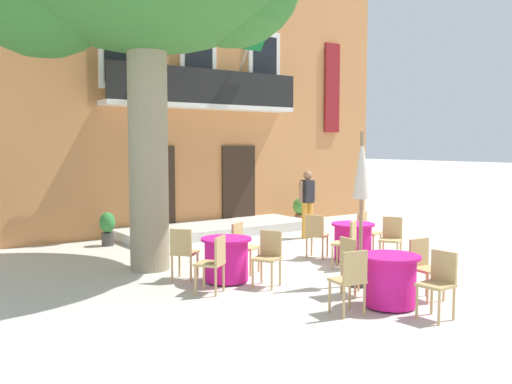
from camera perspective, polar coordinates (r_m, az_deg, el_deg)
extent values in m
plane|color=beige|center=(11.86, 7.55, -6.60)|extent=(120.00, 120.00, 0.00)
cube|color=#CC844C|center=(17.34, -9.21, 9.43)|extent=(13.00, 4.00, 7.50)
cube|color=#332319|center=(14.93, -10.09, 0.18)|extent=(1.10, 0.08, 2.30)
cube|color=#332319|center=(16.22, -1.77, 0.61)|extent=(1.10, 0.08, 2.30)
cube|color=silver|center=(14.70, -13.54, 13.74)|extent=(1.10, 0.08, 1.90)
cube|color=black|center=(14.67, -13.50, 13.75)|extent=(0.84, 0.04, 1.60)
cube|color=silver|center=(15.65, -5.85, 13.29)|extent=(1.10, 0.08, 1.90)
cube|color=black|center=(15.63, -5.79, 13.30)|extent=(0.84, 0.04, 1.60)
cube|color=silver|center=(16.84, 0.83, 12.71)|extent=(1.10, 0.08, 1.90)
cube|color=black|center=(16.82, 0.89, 12.72)|extent=(0.84, 0.04, 1.60)
cube|color=silver|center=(15.27, -5.27, 8.56)|extent=(5.60, 0.65, 0.12)
cube|color=black|center=(15.06, -4.71, 10.56)|extent=(5.60, 0.06, 0.90)
cylinder|color=#B2B2B7|center=(14.71, -9.13, 14.20)|extent=(0.04, 0.95, 1.33)
cube|color=red|center=(14.36, -8.32, 15.65)|extent=(0.60, 0.29, 0.38)
cylinder|color=#B2B2B7|center=(15.91, -1.14, 13.54)|extent=(0.04, 0.95, 1.33)
cube|color=#146B2D|center=(15.60, -0.18, 14.83)|extent=(0.60, 0.29, 0.38)
cylinder|color=#47423D|center=(14.29, -13.43, 9.50)|extent=(0.28, 0.28, 0.27)
ellipsoid|color=#38843D|center=(14.31, -13.46, 10.63)|extent=(0.36, 0.36, 0.30)
cylinder|color=#995638|center=(14.76, -9.24, 9.31)|extent=(0.35, 0.35, 0.22)
ellipsoid|color=#38843D|center=(14.78, -9.25, 10.43)|extent=(0.45, 0.45, 0.36)
cylinder|color=slate|center=(15.30, -5.33, 9.37)|extent=(0.31, 0.31, 0.32)
ellipsoid|color=#2D7533|center=(15.34, -5.34, 10.68)|extent=(0.40, 0.40, 0.39)
cylinder|color=#995638|center=(15.91, -1.70, 9.07)|extent=(0.28, 0.28, 0.23)
ellipsoid|color=#38843D|center=(15.93, -1.70, 9.99)|extent=(0.36, 0.36, 0.28)
cylinder|color=#995638|center=(16.58, 1.65, 8.96)|extent=(0.34, 0.34, 0.27)
ellipsoid|color=#4C8E38|center=(16.61, 1.65, 10.20)|extent=(0.44, 0.44, 0.44)
cube|color=maroon|center=(18.47, 7.68, 10.33)|extent=(0.60, 0.06, 2.80)
cube|color=silver|center=(14.90, -4.04, -3.74)|extent=(5.22, 1.82, 0.25)
cylinder|color=gray|center=(10.66, -10.78, 3.32)|extent=(0.72, 0.72, 4.15)
cylinder|color=#DB1984|center=(11.59, 9.73, -5.04)|extent=(0.74, 0.74, 0.68)
cylinder|color=#DB1984|center=(11.53, 9.75, -3.23)|extent=(0.86, 0.86, 0.04)
cylinder|color=#2D2823|center=(11.65, 9.70, -6.76)|extent=(0.44, 0.44, 0.03)
cylinder|color=tan|center=(11.25, 14.04, -6.16)|extent=(0.04, 0.04, 0.45)
cylinder|color=tan|center=(11.32, 12.34, -6.06)|extent=(0.04, 0.04, 0.45)
cylinder|color=tan|center=(11.58, 14.36, -5.86)|extent=(0.04, 0.04, 0.45)
cylinder|color=tan|center=(11.64, 12.71, -5.76)|extent=(0.04, 0.04, 0.45)
cube|color=tan|center=(11.40, 13.39, -4.75)|extent=(0.55, 0.55, 0.04)
cube|color=tan|center=(11.54, 13.59, -3.48)|extent=(0.22, 0.35, 0.42)
cylinder|color=tan|center=(12.35, 12.42, -5.15)|extent=(0.04, 0.04, 0.45)
cylinder|color=tan|center=(12.05, 11.73, -5.39)|extent=(0.04, 0.04, 0.45)
cylinder|color=tan|center=(12.50, 11.01, -5.01)|extent=(0.04, 0.04, 0.45)
cylinder|color=tan|center=(12.20, 10.29, -5.24)|extent=(0.04, 0.04, 0.45)
cube|color=tan|center=(12.23, 11.38, -4.07)|extent=(0.50, 0.50, 0.04)
cube|color=tan|center=(12.28, 10.64, -2.94)|extent=(0.38, 0.15, 0.42)
cylinder|color=tan|center=(12.02, 5.63, -5.34)|extent=(0.04, 0.04, 0.45)
cylinder|color=tan|center=(11.92, 7.19, -5.43)|extent=(0.04, 0.04, 0.45)
cylinder|color=tan|center=(11.70, 5.12, -5.61)|extent=(0.04, 0.04, 0.45)
cylinder|color=tan|center=(11.60, 6.72, -5.72)|extent=(0.04, 0.04, 0.45)
cube|color=tan|center=(11.77, 6.18, -4.35)|extent=(0.55, 0.55, 0.04)
cube|color=tan|center=(11.56, 5.92, -3.36)|extent=(0.23, 0.35, 0.42)
cylinder|color=tan|center=(10.78, 7.71, -6.54)|extent=(0.04, 0.04, 0.45)
cylinder|color=tan|center=(11.10, 8.17, -6.21)|extent=(0.04, 0.04, 0.45)
cylinder|color=tan|center=(10.70, 9.47, -6.65)|extent=(0.04, 0.04, 0.45)
cylinder|color=tan|center=(11.02, 9.89, -6.32)|extent=(0.04, 0.04, 0.45)
cube|color=tan|center=(10.85, 8.83, -5.16)|extent=(0.55, 0.55, 0.04)
cube|color=tan|center=(10.77, 9.77, -4.01)|extent=(0.34, 0.23, 0.42)
cylinder|color=#DB1984|center=(9.69, -3.01, -6.92)|extent=(0.74, 0.74, 0.68)
cylinder|color=#DB1984|center=(9.62, -3.02, -4.76)|extent=(0.86, 0.86, 0.04)
cylinder|color=#2D2823|center=(9.77, -3.00, -8.96)|extent=(0.44, 0.44, 0.03)
cylinder|color=tan|center=(10.18, -7.73, -7.22)|extent=(0.04, 0.04, 0.45)
cylinder|color=tan|center=(10.06, -5.91, -7.35)|extent=(0.04, 0.04, 0.45)
cylinder|color=tan|center=(9.87, -8.46, -7.61)|extent=(0.04, 0.04, 0.45)
cylinder|color=tan|center=(9.75, -6.59, -7.75)|extent=(0.04, 0.04, 0.45)
cube|color=tan|center=(9.91, -7.19, -6.09)|extent=(0.56, 0.56, 0.04)
cube|color=tan|center=(9.71, -7.58, -4.95)|extent=(0.28, 0.31, 0.42)
cylinder|color=tan|center=(8.96, -6.13, -8.87)|extent=(0.04, 0.04, 0.45)
cylinder|color=tan|center=(9.26, -5.28, -8.41)|extent=(0.04, 0.04, 0.45)
cylinder|color=tan|center=(8.83, -4.09, -9.06)|extent=(0.04, 0.04, 0.45)
cylinder|color=tan|center=(9.13, -3.29, -8.58)|extent=(0.04, 0.04, 0.45)
cube|color=tan|center=(8.99, -4.71, -7.21)|extent=(0.56, 0.56, 0.04)
cube|color=tan|center=(8.88, -3.64, -5.84)|extent=(0.33, 0.26, 0.42)
cylinder|color=tan|center=(9.18, 1.59, -8.51)|extent=(0.04, 0.04, 0.45)
cylinder|color=tan|center=(9.32, -0.34, -8.30)|extent=(0.04, 0.04, 0.45)
cylinder|color=tan|center=(9.48, 2.44, -8.08)|extent=(0.04, 0.04, 0.45)
cylinder|color=tan|center=(9.62, 0.55, -7.89)|extent=(0.04, 0.04, 0.45)
cube|color=tan|center=(9.34, 1.06, -6.73)|extent=(0.54, 0.54, 0.04)
cube|color=tan|center=(9.46, 1.52, -5.17)|extent=(0.22, 0.35, 0.42)
cylinder|color=tan|center=(10.45, 0.27, -6.86)|extent=(0.04, 0.04, 0.45)
cylinder|color=tan|center=(10.15, -0.56, -7.21)|extent=(0.04, 0.04, 0.45)
cylinder|color=tan|center=(10.59, -1.40, -6.70)|extent=(0.04, 0.04, 0.45)
cylinder|color=tan|center=(10.30, -2.27, -7.03)|extent=(0.04, 0.04, 0.45)
cube|color=tan|center=(10.32, -0.99, -5.62)|extent=(0.54, 0.54, 0.04)
cube|color=tan|center=(10.37, -1.88, -4.29)|extent=(0.35, 0.22, 0.42)
cylinder|color=#DB1984|center=(8.45, 13.35, -8.80)|extent=(0.74, 0.74, 0.68)
cylinder|color=#DB1984|center=(8.37, 13.40, -6.34)|extent=(0.86, 0.86, 0.04)
cylinder|color=#2D2823|center=(8.54, 13.31, -11.11)|extent=(0.44, 0.44, 0.03)
cylinder|color=tan|center=(9.27, 10.31, -8.45)|extent=(0.04, 0.04, 0.45)
cylinder|color=tan|center=(9.02, 11.67, -8.85)|extent=(0.04, 0.04, 0.45)
cylinder|color=tan|center=(9.07, 8.61, -8.72)|extent=(0.04, 0.04, 0.45)
cylinder|color=tan|center=(8.81, 9.96, -9.15)|extent=(0.04, 0.04, 0.45)
cube|color=tan|center=(8.99, 10.16, -7.27)|extent=(0.45, 0.45, 0.04)
cube|color=tan|center=(8.83, 9.26, -5.95)|extent=(0.09, 0.38, 0.42)
cylinder|color=tan|center=(8.08, 7.43, -10.39)|extent=(0.04, 0.04, 0.45)
cylinder|color=tan|center=(8.27, 9.42, -10.07)|extent=(0.04, 0.04, 0.45)
cylinder|color=tan|center=(7.81, 8.84, -10.95)|extent=(0.04, 0.04, 0.45)
cylinder|color=tan|center=(8.01, 10.86, -10.59)|extent=(0.04, 0.04, 0.45)
cube|color=tan|center=(7.98, 9.16, -8.80)|extent=(0.46, 0.46, 0.04)
cube|color=tan|center=(7.79, 9.96, -7.42)|extent=(0.38, 0.10, 0.42)
cylinder|color=tan|center=(7.84, 17.96, -11.08)|extent=(0.04, 0.04, 0.45)
cylinder|color=tan|center=(8.02, 15.90, -10.66)|extent=(0.04, 0.04, 0.45)
cylinder|color=tan|center=(8.11, 19.31, -10.57)|extent=(0.04, 0.04, 0.45)
cylinder|color=tan|center=(8.29, 17.28, -10.18)|extent=(0.04, 0.04, 0.45)
cube|color=tan|center=(8.00, 17.66, -8.93)|extent=(0.42, 0.42, 0.04)
cube|color=tan|center=(8.10, 18.41, -7.12)|extent=(0.06, 0.38, 0.42)
cylinder|color=tan|center=(9.01, 18.40, -9.00)|extent=(0.04, 0.04, 0.45)
cylinder|color=tan|center=(8.77, 16.90, -9.35)|extent=(0.04, 0.04, 0.45)
cylinder|color=tan|center=(9.24, 16.81, -8.63)|extent=(0.04, 0.04, 0.45)
cylinder|color=tan|center=(9.00, 15.31, -8.95)|extent=(0.04, 0.04, 0.45)
cube|color=tan|center=(8.95, 16.90, -7.46)|extent=(0.44, 0.44, 0.04)
cube|color=tan|center=(9.02, 16.09, -5.85)|extent=(0.38, 0.08, 0.42)
cylinder|color=#997A56|center=(9.48, 10.54, -1.72)|extent=(0.06, 0.06, 2.55)
cylinder|color=#333333|center=(9.70, 10.43, -8.99)|extent=(0.44, 0.44, 0.08)
cone|color=silver|center=(9.42, 10.61, 2.67)|extent=(0.28, 0.28, 1.10)
cylinder|color=#47423D|center=(13.57, -14.71, -4.63)|extent=(0.27, 0.27, 0.30)
ellipsoid|color=#38843D|center=(13.51, -14.75, -2.99)|extent=(0.36, 0.36, 0.48)
cylinder|color=#995638|center=(16.71, 4.44, -2.75)|extent=(0.31, 0.31, 0.28)
ellipsoid|color=#4C8E38|center=(16.66, 4.45, -1.43)|extent=(0.41, 0.41, 0.49)
cylinder|color=gold|center=(14.15, 4.92, -2.88)|extent=(0.14, 0.14, 0.90)
cylinder|color=gold|center=(14.27, 5.47, -2.82)|extent=(0.14, 0.14, 0.90)
cube|color=#2D2D33|center=(14.13, 5.22, 0.08)|extent=(0.31, 0.39, 0.56)
sphere|color=#9E7051|center=(14.10, 5.23, 1.70)|extent=(0.22, 0.22, 0.22)
cylinder|color=#9E7051|center=(13.99, 4.53, 0.04)|extent=(0.09, 0.09, 0.52)
cylinder|color=#9E7051|center=(14.27, 5.89, 0.13)|extent=(0.09, 0.09, 0.52)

